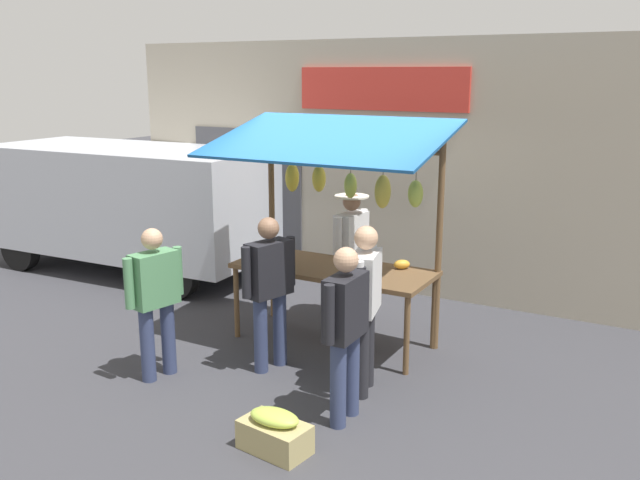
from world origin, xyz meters
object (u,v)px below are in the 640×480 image
(shopper_with_ponytail, at_px, (155,294))
(shopper_with_shopping_bag, at_px, (345,324))
(vendor_with_sunhat, at_px, (351,247))
(shopper_in_striped_shirt, at_px, (269,283))
(market_stall, at_px, (335,208))
(parked_van, at_px, (122,196))
(produce_crate_near, at_px, (275,433))
(shopper_in_grey_tee, at_px, (365,298))

(shopper_with_ponytail, bearing_deg, shopper_with_shopping_bag, -75.27)
(vendor_with_sunhat, xyz_separation_m, shopper_in_striped_shirt, (0.07, 1.67, -0.02))
(market_stall, distance_m, shopper_in_striped_shirt, 1.16)
(shopper_with_ponytail, distance_m, shopper_in_striped_shirt, 1.12)
(parked_van, bearing_deg, shopper_in_striped_shirt, 150.63)
(shopper_in_striped_shirt, bearing_deg, produce_crate_near, -130.64)
(shopper_in_grey_tee, xyz_separation_m, parked_van, (5.11, -2.06, 0.19))
(market_stall, distance_m, shopper_with_shopping_bag, 1.92)
(vendor_with_sunhat, height_order, parked_van, parked_van)
(shopper_with_shopping_bag, height_order, shopper_in_striped_shirt, shopper_in_striped_shirt)
(vendor_with_sunhat, relative_size, shopper_with_ponytail, 1.04)
(market_stall, height_order, produce_crate_near, market_stall)
(market_stall, xyz_separation_m, shopper_in_grey_tee, (-0.83, 0.96, -0.61))
(market_stall, height_order, shopper_with_shopping_bag, market_stall)
(vendor_with_sunhat, height_order, produce_crate_near, vendor_with_sunhat)
(parked_van, relative_size, produce_crate_near, 7.39)
(vendor_with_sunhat, relative_size, produce_crate_near, 2.61)
(vendor_with_sunhat, distance_m, shopper_in_striped_shirt, 1.67)
(vendor_with_sunhat, distance_m, shopper_with_ponytail, 2.56)
(shopper_with_ponytail, height_order, produce_crate_near, shopper_with_ponytail)
(parked_van, bearing_deg, market_stall, 163.08)
(shopper_in_striped_shirt, xyz_separation_m, produce_crate_near, (-0.91, 1.33, -0.75))
(market_stall, relative_size, produce_crate_near, 4.13)
(shopper_in_striped_shirt, height_order, produce_crate_near, shopper_in_striped_shirt)
(shopper_in_grey_tee, bearing_deg, produce_crate_near, 159.10)
(market_stall, xyz_separation_m, parked_van, (4.27, -1.10, -0.42))
(vendor_with_sunhat, xyz_separation_m, produce_crate_near, (-0.84, 3.00, -0.77))
(shopper_in_grey_tee, bearing_deg, shopper_with_shopping_bag, 175.42)
(vendor_with_sunhat, bearing_deg, produce_crate_near, 20.03)
(market_stall, height_order, shopper_in_grey_tee, market_stall)
(parked_van, bearing_deg, produce_crate_near, 143.21)
(vendor_with_sunhat, height_order, shopper_in_striped_shirt, same)
(shopper_with_shopping_bag, relative_size, produce_crate_near, 2.57)
(shopper_with_shopping_bag, height_order, parked_van, parked_van)
(shopper_in_grey_tee, bearing_deg, shopper_with_ponytail, 96.08)
(shopper_in_grey_tee, xyz_separation_m, shopper_with_shopping_bag, (-0.10, 0.59, -0.04))
(shopper_with_shopping_bag, bearing_deg, produce_crate_near, 160.13)
(shopper_in_striped_shirt, height_order, parked_van, parked_van)
(vendor_with_sunhat, relative_size, parked_van, 0.35)
(vendor_with_sunhat, relative_size, shopper_with_shopping_bag, 1.01)
(shopper_in_grey_tee, bearing_deg, shopper_in_striped_shirt, 75.23)
(market_stall, height_order, parked_van, market_stall)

